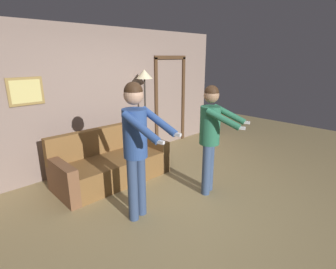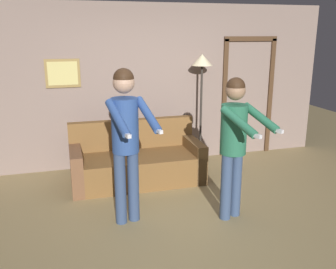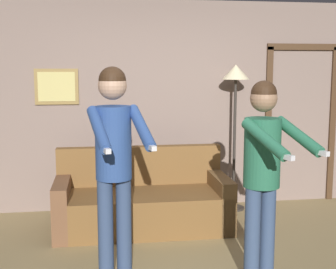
% 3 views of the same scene
% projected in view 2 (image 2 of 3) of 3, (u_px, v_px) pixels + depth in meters
% --- Properties ---
extents(ground_plane, '(12.00, 12.00, 0.00)m').
position_uv_depth(ground_plane, '(183.00, 218.00, 4.48)').
color(ground_plane, tan).
extents(back_wall_assembly, '(6.40, 0.10, 2.60)m').
position_uv_depth(back_wall_assembly, '(144.00, 86.00, 6.10)').
color(back_wall_assembly, gray).
rests_on(back_wall_assembly, ground_plane).
extents(couch, '(1.91, 0.86, 0.87)m').
position_uv_depth(couch, '(137.00, 163.00, 5.54)').
color(couch, brown).
rests_on(couch, ground_plane).
extents(torchiere_lamp, '(0.34, 0.34, 1.81)m').
position_uv_depth(torchiere_lamp, '(202.00, 73.00, 6.01)').
color(torchiere_lamp, '#332D28').
rests_on(torchiere_lamp, ground_plane).
extents(person_standing_left, '(0.53, 0.73, 1.79)m').
position_uv_depth(person_standing_left, '(126.00, 132.00, 4.11)').
color(person_standing_left, '#34486D').
rests_on(person_standing_left, ground_plane).
extents(person_standing_right, '(0.57, 0.72, 1.68)m').
position_uv_depth(person_standing_right, '(235.00, 136.00, 4.24)').
color(person_standing_right, '#394E71').
rests_on(person_standing_right, ground_plane).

